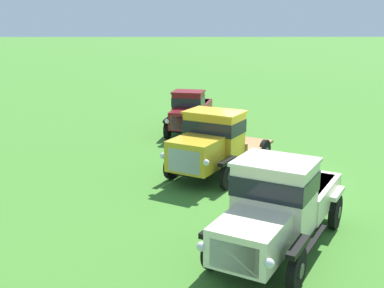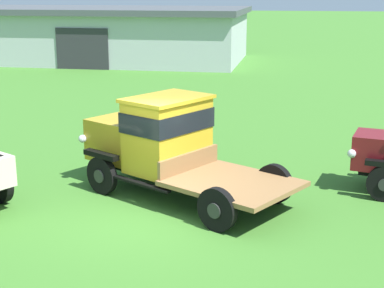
{
  "view_description": "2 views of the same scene",
  "coord_description": "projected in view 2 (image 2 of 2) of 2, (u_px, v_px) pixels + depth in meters",
  "views": [
    {
      "loc": [
        -16.04,
        2.56,
        5.39
      ],
      "look_at": [
        0.53,
        2.35,
        1.0
      ],
      "focal_mm": 45.0,
      "sensor_mm": 36.0,
      "label": 1
    },
    {
      "loc": [
        2.99,
        -11.13,
        4.63
      ],
      "look_at": [
        0.53,
        2.35,
        1.0
      ],
      "focal_mm": 55.0,
      "sensor_mm": 36.0,
      "label": 2
    }
  ],
  "objects": [
    {
      "name": "ground_plane",
      "position": [
        147.0,
        217.0,
        12.29
      ],
      "size": [
        240.0,
        240.0,
        0.0
      ],
      "primitive_type": "plane",
      "color": "#3D7528"
    },
    {
      "name": "farm_shed",
      "position": [
        54.0,
        33.0,
        39.54
      ],
      "size": [
        25.74,
        10.2,
        3.44
      ],
      "color": "#B2B7BC",
      "rests_on": "ground"
    },
    {
      "name": "vintage_truck_second_in_line",
      "position": [
        162.0,
        142.0,
        13.58
      ],
      "size": [
        5.54,
        4.29,
        2.28
      ],
      "color": "black",
      "rests_on": "ground"
    }
  ]
}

